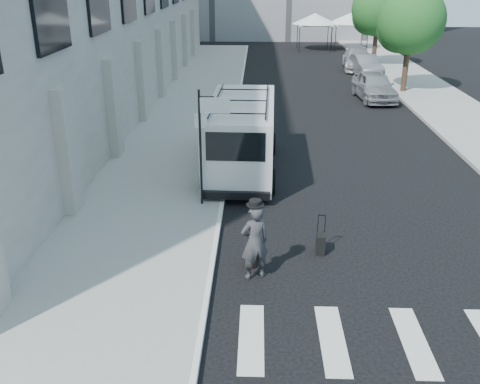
# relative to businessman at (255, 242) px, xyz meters

# --- Properties ---
(ground) EXTENTS (120.00, 120.00, 0.00)m
(ground) POSITION_rel_businessman_xyz_m (0.96, 0.73, -0.94)
(ground) COLOR black
(ground) RESTS_ON ground
(sidewalk_left) EXTENTS (4.50, 48.00, 0.15)m
(sidewalk_left) POSITION_rel_businessman_xyz_m (-3.29, 16.73, -0.86)
(sidewalk_left) COLOR gray
(sidewalk_left) RESTS_ON ground
(sidewalk_right) EXTENTS (4.00, 56.00, 0.15)m
(sidewalk_right) POSITION_rel_businessman_xyz_m (9.96, 20.73, -0.86)
(sidewalk_right) COLOR gray
(sidewalk_right) RESTS_ON ground
(sign_pole) EXTENTS (1.03, 0.07, 3.50)m
(sign_pole) POSITION_rel_businessman_xyz_m (-1.40, 3.93, 1.71)
(sign_pole) COLOR black
(sign_pole) RESTS_ON sidewalk_left
(tree_near) EXTENTS (3.80, 3.83, 6.03)m
(tree_near) POSITION_rel_businessman_xyz_m (8.46, 20.88, 3.04)
(tree_near) COLOR black
(tree_near) RESTS_ON ground
(tree_far) EXTENTS (3.80, 3.83, 6.03)m
(tree_far) POSITION_rel_businessman_xyz_m (8.46, 29.88, 3.04)
(tree_far) COLOR black
(tree_far) RESTS_ON ground
(tent_left) EXTENTS (4.00, 4.00, 3.20)m
(tent_left) POSITION_rel_businessman_xyz_m (4.96, 38.73, 1.77)
(tent_left) COLOR black
(tent_left) RESTS_ON ground
(tent_right) EXTENTS (4.00, 4.00, 3.20)m
(tent_right) POSITION_rel_businessman_xyz_m (8.16, 39.23, 1.77)
(tent_right) COLOR black
(tent_right) RESTS_ON ground
(businessman) EXTENTS (0.80, 0.68, 1.88)m
(businessman) POSITION_rel_businessman_xyz_m (0.00, 0.00, 0.00)
(businessman) COLOR #343336
(businessman) RESTS_ON ground
(briefcase) EXTENTS (0.23, 0.46, 0.34)m
(briefcase) POSITION_rel_businessman_xyz_m (-0.08, 0.59, -0.77)
(briefcase) COLOR black
(briefcase) RESTS_ON ground
(suitcase) EXTENTS (0.25, 0.38, 1.01)m
(suitcase) POSITION_rel_businessman_xyz_m (1.68, 1.24, -0.67)
(suitcase) COLOR black
(suitcase) RESTS_ON ground
(cargo_van) EXTENTS (2.56, 6.87, 2.54)m
(cargo_van) POSITION_rel_businessman_xyz_m (-0.53, 7.43, 0.37)
(cargo_van) COLOR silver
(cargo_van) RESTS_ON ground
(parked_car_a) EXTENTS (2.14, 4.64, 1.54)m
(parked_car_a) POSITION_rel_businessman_xyz_m (6.48, 18.94, -0.17)
(parked_car_a) COLOR #94969B
(parked_car_a) RESTS_ON ground
(parked_car_b) EXTENTS (1.89, 4.40, 1.41)m
(parked_car_b) POSITION_rel_businessman_xyz_m (7.32, 26.25, -0.23)
(parked_car_b) COLOR slate
(parked_car_b) RESTS_ON ground
(parked_car_c) EXTENTS (2.46, 5.18, 1.46)m
(parked_car_c) POSITION_rel_businessman_xyz_m (7.24, 28.85, -0.21)
(parked_car_c) COLOR #A1A2A9
(parked_car_c) RESTS_ON ground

